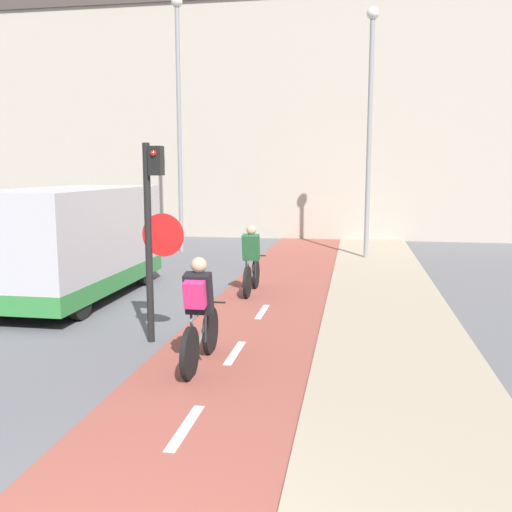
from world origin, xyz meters
The scene contains 7 objects.
building_row_background centered at (0.00, 22.30, 4.81)m, with size 60.00×5.20×9.60m.
traffic_light_pole centered at (-1.36, 5.89, 1.93)m, with size 0.67×0.25×3.10m.
street_lamp_far centered at (-3.98, 15.67, 4.84)m, with size 0.36×0.36×8.09m.
street_lamp_sidewalk centered at (2.05, 15.11, 4.44)m, with size 0.36×0.36×7.33m.
cyclist_near centered at (-0.36, 4.89, 0.72)m, with size 0.46×1.77×1.54m.
cyclist_far centered at (-0.51, 9.65, 0.68)m, with size 0.46×1.71×1.52m.
van centered at (-4.17, 8.57, 1.15)m, with size 2.20×5.00×2.32m.
Camera 1 is at (1.70, -2.44, 2.70)m, focal length 40.00 mm.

